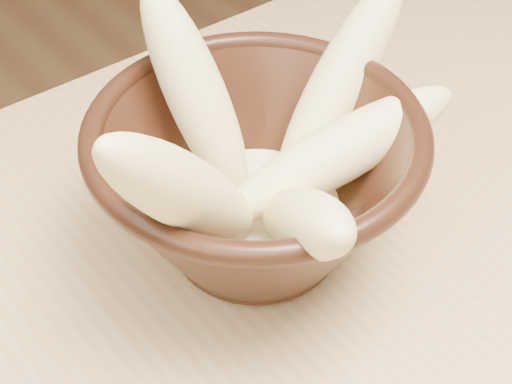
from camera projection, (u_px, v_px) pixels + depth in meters
bowl at (256, 181)px, 0.43m from camera, size 0.20×0.20×0.11m
milk_puddle at (256, 212)px, 0.45m from camera, size 0.11×0.11×0.02m
banana_upright at (196, 94)px, 0.44m from camera, size 0.04×0.11×0.14m
banana_left at (189, 194)px, 0.36m from camera, size 0.14×0.08×0.16m
banana_right at (341, 80)px, 0.46m from camera, size 0.15×0.07×0.13m
banana_across at (339, 153)px, 0.43m from camera, size 0.17×0.07×0.08m
banana_front at (304, 222)px, 0.38m from camera, size 0.09×0.13×0.12m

